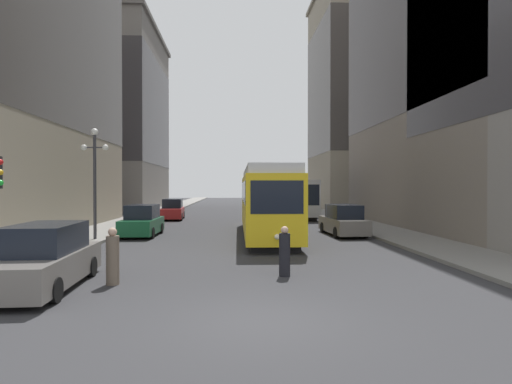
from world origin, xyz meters
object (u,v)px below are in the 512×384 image
at_px(parked_car_right_far, 343,221).
at_px(streetcar, 266,200).
at_px(transit_bus, 293,196).
at_px(lamp_post_left_near, 95,167).
at_px(pedestrian_crossing_far, 113,258).
at_px(parked_car_left_far, 45,259).
at_px(parked_car_left_mid, 142,222).
at_px(pedestrian_crossing_near, 285,253).
at_px(parked_car_left_near, 173,210).

bearing_deg(parked_car_right_far, streetcar, -1.04).
height_order(transit_bus, lamp_post_left_near, lamp_post_left_near).
relative_size(streetcar, pedestrian_crossing_far, 8.59).
bearing_deg(parked_car_left_far, parked_car_left_mid, 87.51).
relative_size(streetcar, lamp_post_left_near, 2.50).
bearing_deg(pedestrian_crossing_far, pedestrian_crossing_near, -94.05).
xyz_separation_m(parked_car_left_far, pedestrian_crossing_near, (6.96, 1.29, -0.10)).
distance_m(parked_car_right_far, pedestrian_crossing_near, 12.21).
bearing_deg(pedestrian_crossing_far, parked_car_left_near, -9.70).
relative_size(transit_bus, pedestrian_crossing_near, 7.83).
xyz_separation_m(parked_car_left_far, pedestrian_crossing_far, (1.77, 0.39, -0.06)).
bearing_deg(parked_car_left_far, parked_car_left_near, 87.52).
distance_m(transit_bus, pedestrian_crossing_far, 29.28).
bearing_deg(pedestrian_crossing_near, streetcar, -131.35).
height_order(parked_car_left_near, parked_car_right_far, same).
xyz_separation_m(transit_bus, parked_car_left_mid, (-11.02, -15.43, -1.10)).
height_order(parked_car_left_mid, parked_car_right_far, same).
distance_m(parked_car_left_mid, parked_car_left_far, 12.72).
bearing_deg(pedestrian_crossing_far, streetcar, -38.22).
bearing_deg(parked_car_left_near, parked_car_left_far, -93.04).
distance_m(streetcar, lamp_post_left_near, 9.52).
distance_m(streetcar, pedestrian_crossing_near, 11.16).
bearing_deg(parked_car_left_mid, pedestrian_crossing_far, -80.92).
height_order(transit_bus, pedestrian_crossing_near, transit_bus).
height_order(parked_car_left_near, parked_car_left_mid, same).
bearing_deg(pedestrian_crossing_far, transit_bus, -32.23).
height_order(parked_car_left_near, lamp_post_left_near, lamp_post_left_near).
bearing_deg(lamp_post_left_near, parked_car_left_mid, 52.78).
height_order(pedestrian_crossing_near, lamp_post_left_near, lamp_post_left_near).
height_order(pedestrian_crossing_far, lamp_post_left_near, lamp_post_left_near).
bearing_deg(parked_car_left_mid, parked_car_right_far, -0.25).
bearing_deg(parked_car_right_far, parked_car_left_far, 43.99).
xyz_separation_m(parked_car_left_mid, parked_car_right_far, (11.83, -0.24, 0.00)).
height_order(streetcar, pedestrian_crossing_near, streetcar).
height_order(streetcar, parked_car_left_near, streetcar).
relative_size(pedestrian_crossing_far, lamp_post_left_near, 0.29).
bearing_deg(pedestrian_crossing_near, parked_car_right_far, -153.60).
height_order(parked_car_right_far, lamp_post_left_near, lamp_post_left_near).
xyz_separation_m(transit_bus, parked_car_left_near, (-11.02, -3.07, -1.10)).
bearing_deg(pedestrian_crossing_far, parked_car_left_far, 88.75).
distance_m(transit_bus, parked_car_left_far, 30.25).
bearing_deg(parked_car_right_far, parked_car_left_near, -49.33).
bearing_deg(parked_car_left_mid, parked_car_left_far, -89.09).
bearing_deg(transit_bus, pedestrian_crossing_near, -100.20).
xyz_separation_m(parked_car_left_near, pedestrian_crossing_far, (1.77, -24.68, -0.06)).
height_order(parked_car_right_far, parked_car_left_far, same).
distance_m(streetcar, pedestrian_crossing_far, 13.21).
bearing_deg(pedestrian_crossing_near, parked_car_left_far, -29.62).
bearing_deg(streetcar, pedestrian_crossing_near, -90.67).
relative_size(parked_car_left_far, pedestrian_crossing_far, 3.02).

